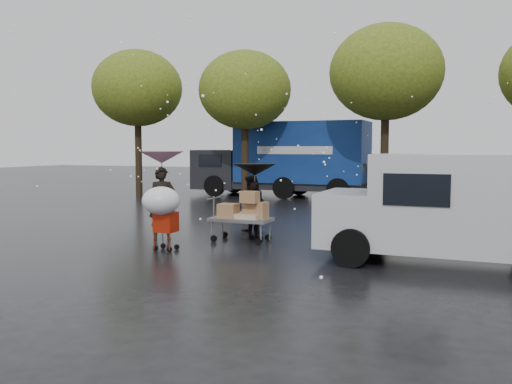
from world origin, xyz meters
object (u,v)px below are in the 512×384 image
at_px(person_black, 255,211).
at_px(shopping_cart, 162,204).
at_px(person_pink, 162,203).
at_px(blue_truck, 285,159).
at_px(white_van, 453,207).
at_px(yellow_taxi, 395,183).
at_px(vendor_cart, 244,213).

height_order(person_black, shopping_cart, person_black).
bearing_deg(person_pink, blue_truck, 61.34).
xyz_separation_m(person_pink, person_black, (2.19, 0.83, -0.18)).
distance_m(person_black, shopping_cart, 2.61).
bearing_deg(white_van, yellow_taxi, 102.16).
bearing_deg(blue_truck, white_van, -58.37).
xyz_separation_m(white_van, blue_truck, (-7.95, 12.92, 0.60)).
height_order(person_pink, blue_truck, blue_truck).
height_order(vendor_cart, shopping_cart, shopping_cart).
xyz_separation_m(person_pink, yellow_taxi, (3.96, 13.36, -0.22)).
height_order(white_van, blue_truck, blue_truck).
bearing_deg(yellow_taxi, person_black, -164.81).
bearing_deg(white_van, blue_truck, 121.63).
height_order(person_pink, vendor_cart, person_pink).
distance_m(shopping_cart, yellow_taxi, 15.08).
height_order(shopping_cart, blue_truck, blue_truck).
height_order(person_black, vendor_cart, person_black).
xyz_separation_m(shopping_cart, white_van, (6.07, 0.99, 0.10)).
bearing_deg(yellow_taxi, blue_truck, 122.93).
relative_size(blue_truck, yellow_taxi, 2.03).
relative_size(white_van, blue_truck, 0.59).
distance_m(person_pink, shopping_cart, 1.64).
height_order(person_black, white_van, white_van).
relative_size(person_black, blue_truck, 0.18).
distance_m(person_pink, vendor_cart, 2.11).
height_order(vendor_cart, yellow_taxi, yellow_taxi).
distance_m(person_pink, yellow_taxi, 13.94).
relative_size(person_pink, person_black, 1.24).
bearing_deg(white_van, person_pink, 176.65).
height_order(white_van, yellow_taxi, white_van).
height_order(person_pink, person_black, person_pink).
distance_m(person_black, white_van, 4.92).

